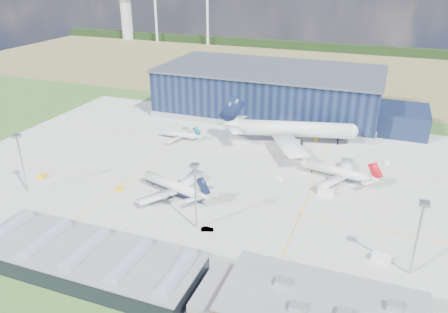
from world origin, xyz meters
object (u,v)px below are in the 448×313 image
Objects in this scene: car_b at (207,229)px; gse_tug_b at (119,189)px; gse_cart_b at (279,178)px; airstair at (65,225)px; airliner_navy at (172,180)px; airliner_widebody at (294,121)px; airliner_regional at (178,132)px; airliner_red at (337,167)px; light_mast_center at (195,186)px; light_mast_west at (20,154)px; gse_van_b at (362,177)px; gse_cart_a at (386,162)px; light_mast_east at (420,227)px; gse_tug_a at (42,176)px; gse_van_a at (326,192)px; gse_tug_c at (316,138)px; car_a at (157,255)px; gse_van_c at (381,258)px; hangar at (274,94)px.

gse_tug_b is at bearing 51.91° from car_b.
airstair is at bearing 172.35° from gse_cart_b.
airliner_navy is at bearing 34.29° from gse_tug_b.
airliner_widebody is 2.89× the size of airliner_regional.
airliner_widebody is (-24.76, 31.85, 5.58)m from airliner_red.
car_b is (3.98, -0.44, -14.76)m from light_mast_center.
airliner_navy is 7.21× the size of airstair.
gse_cart_b is at bearing 26.52° from light_mast_west.
airliner_regional is 89.45m from gse_van_b.
gse_cart_a is 22.23m from gse_van_b.
light_mast_east is 98.69m from airliner_widebody.
gse_tug_a is at bearing 33.18° from airliner_red.
light_mast_center and light_mast_east have the same top height.
light_mast_west reaches higher than gse_van_b.
airliner_widebody is at bearing -26.45° from car_b.
gse_van_a is 1.17× the size of gse_van_b.
gse_tug_c is at bearing 72.75° from gse_tug_b.
gse_van_a is (36.04, 37.18, -14.16)m from light_mast_center.
gse_tug_b is 0.60× the size of airstair.
gse_van_a is 43.36m from gse_cart_a.
gse_van_b is (88.33, -13.82, -2.67)m from airliner_regional.
light_mast_east is 4.61× the size of gse_van_b.
car_a is at bearing -114.10° from airliner_widebody.
airliner_regional is 83.27m from gse_van_a.
gse_cart_a is 72.80m from gse_van_c.
light_mast_center is (7.19, -124.80, 3.82)m from hangar.
light_mast_east is 62.78m from car_b.
airstair reaches higher than gse_van_c.
light_mast_center is 0.69× the size of airliner_red.
gse_cart_a is 36.97m from gse_tug_c.
car_b is (-52.24, -75.99, 0.02)m from gse_cart_a.
gse_van_c reaches higher than gse_van_b.
gse_van_c is (127.24, 2.76, -14.20)m from light_mast_west.
airliner_regional reaches higher than gse_van_c.
airliner_navy reaches higher than gse_van_b.
gse_cart_a is 92.21m from car_b.
airliner_widebody is at bearing -30.45° from car_a.
light_mast_center is 4.61× the size of gse_van_b.
gse_tug_b is (35.04, 2.12, -0.16)m from gse_tug_a.
airliner_navy is 6.74× the size of gse_van_c.
gse_tug_a is 130.44m from gse_van_c.
light_mast_east reaches higher than gse_van_a.
gse_tug_b is 0.50× the size of gse_van_a.
airliner_navy is at bearing -124.44° from gse_tug_c.
airliner_navy is 38.61m from car_a.
light_mast_west is at bearing -140.85° from gse_tug_c.
light_mast_center is 27.14m from airliner_navy.
gse_cart_a is (63.41, -49.26, -10.96)m from hangar.
light_mast_center is 5.61× the size of car_b.
airliner_navy is 72.95m from airliner_widebody.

